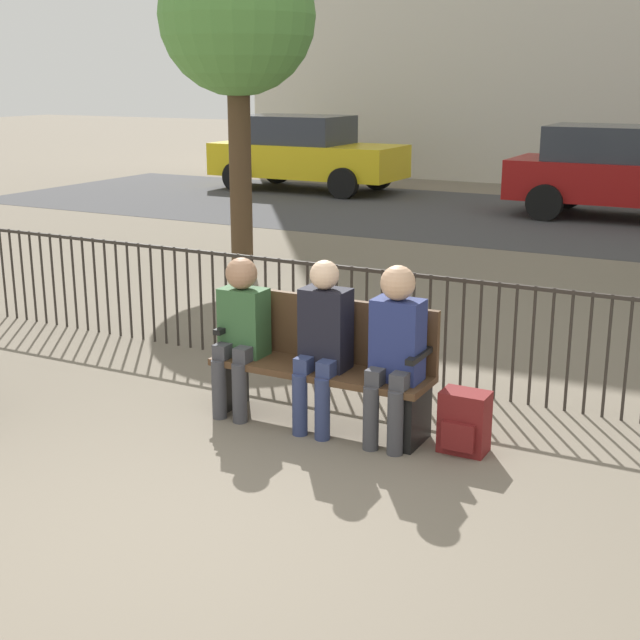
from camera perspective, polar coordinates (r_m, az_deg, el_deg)
ground_plane at (r=5.22m, az=-9.46°, el=-13.20°), size 80.00×80.00×0.00m
park_bench at (r=6.48m, az=0.33°, el=-2.47°), size 1.65×0.45×0.92m
seated_person_0 at (r=6.62m, az=-5.11°, el=-0.39°), size 0.34×0.39×1.19m
seated_person_1 at (r=6.29m, az=0.17°, el=-1.10°), size 0.34×0.39×1.24m
seated_person_2 at (r=6.06m, az=4.82°, el=-1.57°), size 0.34×0.39×1.26m
backpack at (r=6.14m, az=9.21°, el=-6.49°), size 0.32×0.25×0.43m
fence_railing at (r=7.37m, az=4.00°, el=0.28°), size 9.01×0.03×0.95m
tree_1 at (r=12.07m, az=-5.35°, el=18.60°), size 2.03×2.03×4.23m
street_surface at (r=16.05m, az=17.40°, el=5.85°), size 24.00×6.00×0.01m
parked_car_0 at (r=19.89m, az=-1.02°, el=10.71°), size 4.20×1.94×1.62m
parked_car_2 at (r=16.73m, az=19.10°, el=8.98°), size 4.20×1.94×1.62m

